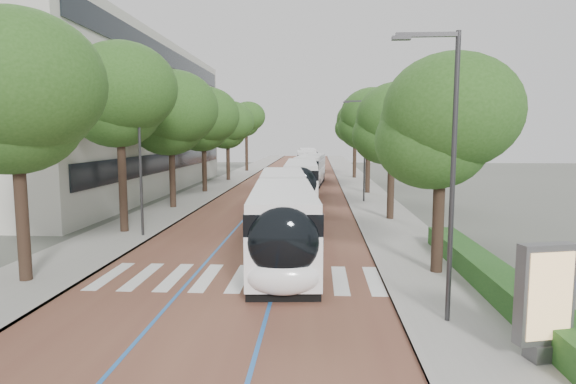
# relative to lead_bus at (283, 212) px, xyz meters

# --- Properties ---
(ground) EXTENTS (160.00, 160.00, 0.00)m
(ground) POSITION_rel_lead_bus_xyz_m (-1.41, -6.77, -1.63)
(ground) COLOR #51544C
(ground) RESTS_ON ground
(road) EXTENTS (11.00, 140.00, 0.02)m
(road) POSITION_rel_lead_bus_xyz_m (-1.41, 33.23, -1.62)
(road) COLOR brown
(road) RESTS_ON ground
(sidewalk_left) EXTENTS (4.00, 140.00, 0.12)m
(sidewalk_left) POSITION_rel_lead_bus_xyz_m (-8.91, 33.23, -1.57)
(sidewalk_left) COLOR gray
(sidewalk_left) RESTS_ON ground
(sidewalk_right) EXTENTS (4.00, 140.00, 0.12)m
(sidewalk_right) POSITION_rel_lead_bus_xyz_m (6.09, 33.23, -1.57)
(sidewalk_right) COLOR gray
(sidewalk_right) RESTS_ON ground
(kerb_left) EXTENTS (0.20, 140.00, 0.14)m
(kerb_left) POSITION_rel_lead_bus_xyz_m (-7.01, 33.23, -1.57)
(kerb_left) COLOR gray
(kerb_left) RESTS_ON ground
(kerb_right) EXTENTS (0.20, 140.00, 0.14)m
(kerb_right) POSITION_rel_lead_bus_xyz_m (4.19, 33.23, -1.57)
(kerb_right) COLOR gray
(kerb_right) RESTS_ON ground
(zebra_crossing) EXTENTS (10.55, 3.60, 0.01)m
(zebra_crossing) POSITION_rel_lead_bus_xyz_m (-1.21, -5.77, -1.60)
(zebra_crossing) COLOR silver
(zebra_crossing) RESTS_ON ground
(lane_line_left) EXTENTS (0.12, 126.00, 0.01)m
(lane_line_left) POSITION_rel_lead_bus_xyz_m (-3.01, 33.23, -1.60)
(lane_line_left) COLOR #225CAC
(lane_line_left) RESTS_ON road
(lane_line_right) EXTENTS (0.12, 126.00, 0.01)m
(lane_line_right) POSITION_rel_lead_bus_xyz_m (0.19, 33.23, -1.60)
(lane_line_right) COLOR #225CAC
(lane_line_right) RESTS_ON road
(office_building) EXTENTS (18.11, 40.00, 14.00)m
(office_building) POSITION_rel_lead_bus_xyz_m (-20.88, 21.23, 5.37)
(office_building) COLOR beige
(office_building) RESTS_ON ground
(hedge) EXTENTS (1.20, 14.00, 0.80)m
(hedge) POSITION_rel_lead_bus_xyz_m (7.69, -6.77, -1.11)
(hedge) COLOR #18471B
(hedge) RESTS_ON sidewalk_right
(streetlight_near) EXTENTS (1.82, 0.20, 8.00)m
(streetlight_near) POSITION_rel_lead_bus_xyz_m (5.21, -9.77, 3.19)
(streetlight_near) COLOR #313033
(streetlight_near) RESTS_ON sidewalk_right
(streetlight_far) EXTENTS (1.82, 0.20, 8.00)m
(streetlight_far) POSITION_rel_lead_bus_xyz_m (5.21, 15.23, 3.19)
(streetlight_far) COLOR #313033
(streetlight_far) RESTS_ON sidewalk_right
(lamp_post_left) EXTENTS (0.14, 0.14, 8.00)m
(lamp_post_left) POSITION_rel_lead_bus_xyz_m (-7.51, 1.23, 2.49)
(lamp_post_left) COLOR #313033
(lamp_post_left) RESTS_ON sidewalk_left
(trees_left) EXTENTS (6.37, 60.50, 9.73)m
(trees_left) POSITION_rel_lead_bus_xyz_m (-8.91, 16.38, 5.12)
(trees_left) COLOR black
(trees_left) RESTS_ON ground
(trees_right) EXTENTS (5.78, 47.13, 9.06)m
(trees_right) POSITION_rel_lead_bus_xyz_m (6.29, 16.17, 4.61)
(trees_right) COLOR black
(trees_right) RESTS_ON ground
(lead_bus) EXTENTS (3.84, 18.53, 3.20)m
(lead_bus) POSITION_rel_lead_bus_xyz_m (0.00, 0.00, 0.00)
(lead_bus) COLOR black
(lead_bus) RESTS_ON ground
(bus_queued_0) EXTENTS (2.84, 12.46, 3.20)m
(bus_queued_0) POSITION_rel_lead_bus_xyz_m (0.36, 15.98, -0.00)
(bus_queued_0) COLOR white
(bus_queued_0) RESTS_ON ground
(bus_queued_1) EXTENTS (3.34, 12.54, 3.20)m
(bus_queued_1) POSITION_rel_lead_bus_xyz_m (0.90, 28.83, -0.00)
(bus_queued_1) COLOR white
(bus_queued_1) RESTS_ON ground
(bus_queued_2) EXTENTS (3.07, 12.50, 3.20)m
(bus_queued_2) POSITION_rel_lead_bus_xyz_m (0.13, 42.96, -0.00)
(bus_queued_2) COLOR white
(bus_queued_2) RESTS_ON ground
(bus_queued_3) EXTENTS (3.32, 12.53, 3.20)m
(bus_queued_3) POSITION_rel_lead_bus_xyz_m (0.05, 55.88, -0.00)
(bus_queued_3) COLOR white
(bus_queued_3) RESTS_ON ground
(ad_panel) EXTENTS (1.38, 0.68, 2.77)m
(ad_panel) POSITION_rel_lead_bus_xyz_m (6.94, -12.10, -0.05)
(ad_panel) COLOR #59595B
(ad_panel) RESTS_ON sidewalk_right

